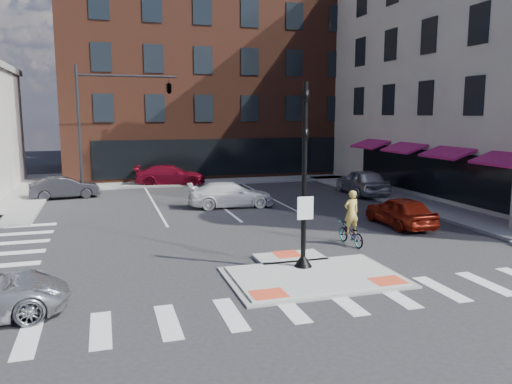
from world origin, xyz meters
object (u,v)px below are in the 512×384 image
object	(u,v)px
bg_car_dark	(65,188)
bg_car_red	(170,175)
bg_car_silver	(362,182)
white_pickup	(231,195)
red_sedan	(400,211)
cyclist	(351,227)

from	to	relation	value
bg_car_dark	bg_car_red	bearing A→B (deg)	-69.79
bg_car_red	bg_car_silver	bearing A→B (deg)	-116.09
white_pickup	bg_car_dark	bearing A→B (deg)	62.02
bg_car_red	bg_car_dark	bearing A→B (deg)	127.98
white_pickup	bg_car_red	distance (m)	9.72
red_sedan	cyclist	size ratio (longest dim) A/B	1.87
white_pickup	bg_car_red	size ratio (longest dim) A/B	0.94
red_sedan	white_pickup	world-z (taller)	red_sedan
cyclist	white_pickup	bearing A→B (deg)	-78.26
bg_car_silver	red_sedan	bearing A→B (deg)	76.43
bg_car_silver	bg_car_red	size ratio (longest dim) A/B	0.97
bg_car_dark	red_sedan	bearing A→B (deg)	-138.30
white_pickup	cyclist	size ratio (longest dim) A/B	2.16
white_pickup	cyclist	distance (m)	9.55
red_sedan	bg_car_dark	world-z (taller)	red_sedan
white_pickup	bg_car_silver	xyz separation A→B (m)	(9.03, 1.65, 0.15)
bg_car_silver	cyclist	xyz separation A→B (m)	(-6.50, -10.86, -0.10)
bg_car_silver	cyclist	size ratio (longest dim) A/B	2.23
red_sedan	bg_car_red	bearing A→B (deg)	-62.74
white_pickup	bg_car_dark	world-z (taller)	white_pickup
bg_car_red	cyclist	distance (m)	19.26
red_sedan	bg_car_red	xyz separation A→B (m)	(-8.34, 16.39, 0.03)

